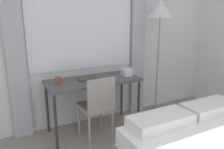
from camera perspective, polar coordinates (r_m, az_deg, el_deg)
The scene contains 7 objects.
wall_back_with_window at distance 3.28m, azimuth -7.00°, elevation 10.34°, with size 5.65×0.13×2.70m.
desk at distance 3.05m, azimuth -4.92°, elevation -2.41°, with size 1.29×0.57×0.76m.
desk_chair at distance 2.87m, azimuth -3.84°, elevation -7.63°, with size 0.42×0.42×0.87m.
standing_lamp at distance 3.52m, azimuth 12.47°, elevation 14.91°, with size 0.40×0.40×1.85m.
telephone at distance 3.21m, azimuth 3.84°, elevation 0.56°, with size 0.15×0.14×0.11m.
book at distance 3.02m, azimuth -6.32°, elevation -1.11°, with size 0.27×0.17×0.02m.
mug at distance 2.87m, azimuth -13.86°, elevation -1.56°, with size 0.08×0.08×0.09m.
Camera 1 is at (-1.16, 0.28, 1.58)m, focal length 35.00 mm.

